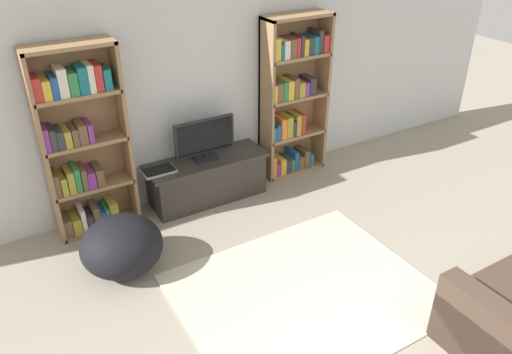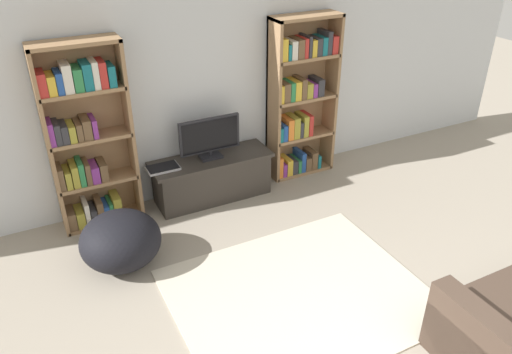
{
  "view_description": "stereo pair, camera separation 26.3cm",
  "coord_description": "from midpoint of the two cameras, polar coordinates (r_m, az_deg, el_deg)",
  "views": [
    {
      "loc": [
        -2.12,
        -0.5,
        3.0
      ],
      "look_at": [
        -0.04,
        3.02,
        0.7
      ],
      "focal_mm": 35.0,
      "sensor_mm": 36.0,
      "label": 1
    },
    {
      "loc": [
        -1.89,
        -0.63,
        3.0
      ],
      "look_at": [
        -0.04,
        3.02,
        0.7
      ],
      "focal_mm": 35.0,
      "sensor_mm": 36.0,
      "label": 2
    }
  ],
  "objects": [
    {
      "name": "bookshelf_left",
      "position": [
        5.1,
        -17.45,
        4.08
      ],
      "size": [
        0.81,
        0.3,
        1.9
      ],
      "color": "#93704C",
      "rests_on": "ground_plane"
    },
    {
      "name": "wall_back",
      "position": [
        5.47,
        -4.14,
        11.17
      ],
      "size": [
        8.8,
        0.06,
        2.6
      ],
      "color": "silver",
      "rests_on": "ground_plane"
    },
    {
      "name": "area_rug",
      "position": [
        4.44,
        6.74,
        -13.26
      ],
      "size": [
        2.11,
        1.76,
        0.02
      ],
      "color": "beige",
      "rests_on": "ground_plane"
    },
    {
      "name": "beanbag_ottoman",
      "position": [
        4.72,
        -13.67,
        -7.1
      ],
      "size": [
        0.74,
        0.74,
        0.52
      ],
      "primitive_type": "ellipsoid",
      "color": "black",
      "rests_on": "ground_plane"
    },
    {
      "name": "television",
      "position": [
        5.39,
        -3.91,
        4.54
      ],
      "size": [
        0.68,
        0.16,
        0.47
      ],
      "color": "black",
      "rests_on": "tv_stand"
    },
    {
      "name": "tv_stand",
      "position": [
        5.6,
        -3.7,
        -0.08
      ],
      "size": [
        1.35,
        0.46,
        0.5
      ],
      "color": "#332D28",
      "rests_on": "ground_plane"
    },
    {
      "name": "laptop",
      "position": [
        5.31,
        -9.21,
        1.01
      ],
      "size": [
        0.34,
        0.21,
        0.03
      ],
      "color": "#B7B7BC",
      "rests_on": "tv_stand"
    },
    {
      "name": "bookshelf_right",
      "position": [
        5.92,
        6.27,
        8.75
      ],
      "size": [
        0.81,
        0.3,
        1.9
      ],
      "color": "#93704C",
      "rests_on": "ground_plane"
    }
  ]
}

